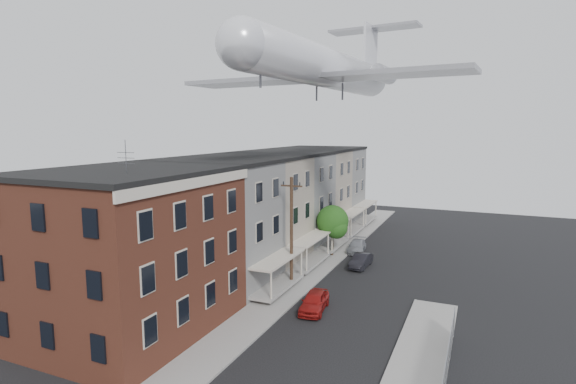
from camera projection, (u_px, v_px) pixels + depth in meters
name	position (u px, v px, depth m)	size (l,w,h in m)	color
sidewalk_left	(318.00, 266.00, 41.74)	(3.00, 62.00, 0.12)	gray
curb_left	(333.00, 268.00, 41.17)	(0.15, 62.00, 0.14)	gray
corner_building	(129.00, 251.00, 28.17)	(10.31, 12.30, 12.15)	#351910
row_house_a	(213.00, 222.00, 36.78)	(11.98, 7.00, 10.30)	slate
row_house_b	(253.00, 209.00, 43.14)	(11.98, 7.00, 10.30)	gray
row_house_c	(283.00, 198.00, 49.49)	(11.98, 7.00, 10.30)	slate
row_house_d	(306.00, 190.00, 55.85)	(11.98, 7.00, 10.30)	gray
row_house_e	(324.00, 184.00, 62.20)	(11.98, 7.00, 10.30)	slate
utility_pole	(291.00, 231.00, 35.69)	(1.80, 0.26, 9.00)	black
street_tree	(333.00, 223.00, 44.74)	(3.22, 3.20, 5.20)	black
car_near	(314.00, 301.00, 31.61)	(1.61, 3.99, 1.36)	maroon
car_mid	(361.00, 261.00, 41.60)	(1.32, 3.77, 1.24)	black
car_far	(357.00, 246.00, 46.79)	(1.69, 4.16, 1.21)	gray
airplane	(328.00, 68.00, 36.36)	(23.46, 26.79, 7.73)	silver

